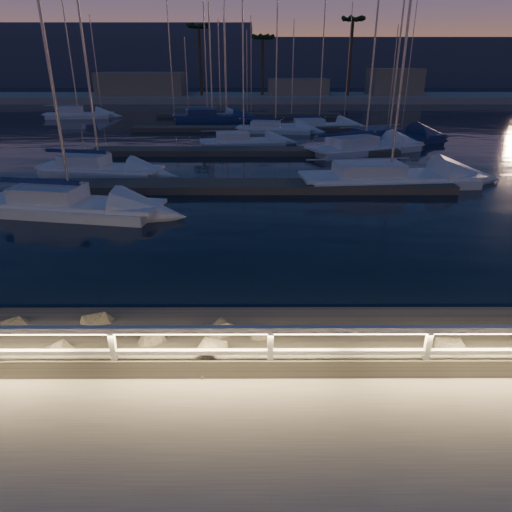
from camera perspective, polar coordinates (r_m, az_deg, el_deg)
The scene contains 21 objects.
ground at distance 9.23m, azimuth -4.65°, elevation -14.40°, with size 400.00×400.00×0.00m, color #AEA69D.
harbor_water at distance 39.08m, azimuth -1.23°, elevation 13.49°, with size 400.00×440.00×0.60m.
guard_rail at distance 8.79m, azimuth -5.27°, elevation -10.39°, with size 44.11×0.12×1.06m.
riprap at distance 11.69m, azimuth -24.06°, elevation -9.24°, with size 33.96×3.29×1.46m.
floating_docks at distance 40.25m, azimuth -1.20°, elevation 14.59°, with size 22.00×36.00×0.40m.
far_shore at distance 81.52m, azimuth -0.79°, elevation 19.45°, with size 160.00×14.00×5.20m.
palm_left at distance 79.90m, azimuth -7.16°, elevation 26.28°, with size 3.00×3.00×11.20m.
palm_center at distance 80.36m, azimuth 0.84°, elevation 25.45°, with size 3.00×3.00×9.70m.
palm_right at distance 80.93m, azimuth 12.02°, elevation 26.59°, with size 3.00×3.00×12.20m.
distant_hills at distance 142.82m, azimuth -10.15°, elevation 22.52°, with size 230.00×37.50×18.00m.
sailboat_a at distance 28.69m, azimuth -19.24°, elevation 10.32°, with size 7.53×3.44×12.46m.
sailboat_b at distance 21.79m, azimuth -22.52°, elevation 6.05°, with size 8.25×3.72×13.59m.
sailboat_c at distance 35.14m, azimuth 13.14°, elevation 13.18°, with size 9.19×6.04×15.28m.
sailboat_d at distance 25.97m, azimuth 15.85°, elevation 9.51°, with size 9.88×3.81×16.30m.
sailboat_f at distance 37.15m, azimuth -1.83°, elevation 14.18°, with size 7.10×3.12×11.71m.
sailboat_g at distance 44.53m, azimuth 2.18°, elevation 15.67°, with size 7.55×3.56×12.36m.
sailboat_h at distance 39.69m, azimuth 15.96°, elevation 14.00°, with size 10.01×6.20×16.46m.
sailboat_i at distance 59.92m, azimuth -21.48°, elevation 16.17°, with size 7.91×3.22×13.18m.
sailboat_k at distance 55.03m, azimuth -6.29°, elevation 17.02°, with size 8.21×3.59×13.49m.
sailboat_l at distance 47.14m, azimuth 7.61°, elevation 15.91°, with size 7.89×3.42×12.93m.
sailboat_n at distance 53.77m, azimuth -5.73°, elevation 16.95°, with size 8.79×3.08×14.74m.
Camera 1 is at (0.70, -7.29, 5.62)m, focal length 32.00 mm.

